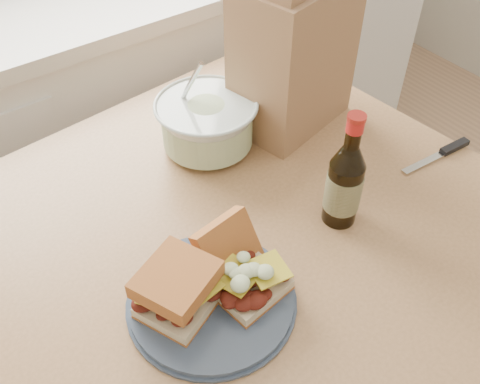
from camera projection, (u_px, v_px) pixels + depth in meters
cabinet_run at (106, 121)px, 1.81m from camera, size 2.50×0.64×0.94m
dining_table at (252, 275)px, 1.05m from camera, size 1.09×1.09×0.84m
plate at (211, 300)px, 0.85m from camera, size 0.26×0.26×0.02m
sandwich_left at (178, 289)px, 0.80m from camera, size 0.14×0.14×0.08m
sandwich_right at (242, 268)px, 0.85m from camera, size 0.12×0.16×0.09m
coleslaw_bowl at (207, 125)px, 1.10m from camera, size 0.21×0.21×0.21m
beer_bottle at (344, 183)px, 0.93m from camera, size 0.07×0.07×0.23m
knife at (447, 151)px, 1.12m from camera, size 0.18×0.03×0.01m
paper_bag at (293, 55)px, 1.10m from camera, size 0.27×0.21×0.32m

